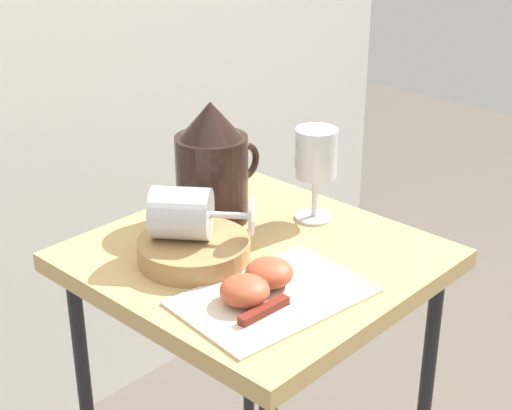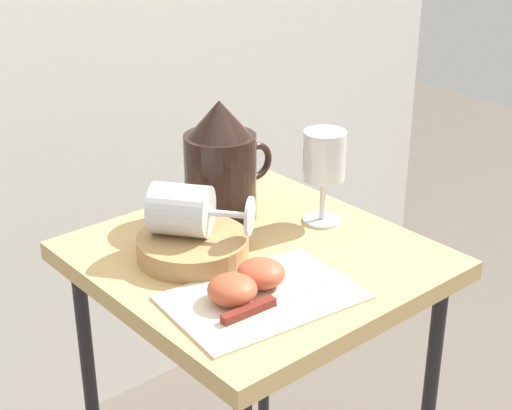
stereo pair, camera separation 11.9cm
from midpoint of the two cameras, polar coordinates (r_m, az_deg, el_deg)
table at (r=1.26m, az=-2.71°, el=-6.59°), size 0.48×0.50×0.70m
linen_napkin at (r=1.10m, az=-1.84°, el=-6.75°), size 0.28×0.21×0.00m
basket_tray at (r=1.20m, az=-7.35°, el=-3.33°), size 0.17×0.17×0.03m
pitcher at (r=1.31m, az=-5.79°, el=2.26°), size 0.17×0.12×0.21m
wine_glass_upright at (r=1.29m, az=1.73°, el=3.34°), size 0.07×0.07×0.16m
wine_glass_tipped_near at (r=1.18m, az=-8.12°, el=-0.66°), size 0.15×0.16×0.08m
apple_half_left at (r=1.08m, az=-4.00°, el=-6.28°), size 0.07×0.07×0.04m
apple_half_right at (r=1.12m, az=-2.08°, el=-4.99°), size 0.07×0.07×0.04m
knife at (r=1.08m, az=-1.37°, el=-7.15°), size 0.21×0.03×0.01m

